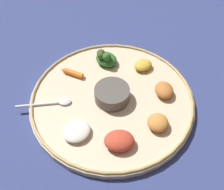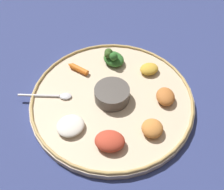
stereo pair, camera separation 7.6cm
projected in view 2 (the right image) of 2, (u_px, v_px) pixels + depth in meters
name	position (u px, v px, depth m)	size (l,w,h in m)	color
ground_plane	(112.00, 103.00, 0.79)	(2.40, 2.40, 0.00)	navy
platter	(112.00, 101.00, 0.78)	(0.45, 0.45, 0.02)	#C6B293
platter_rim	(112.00, 98.00, 0.77)	(0.45, 0.45, 0.01)	tan
center_bowl	(112.00, 94.00, 0.76)	(0.10, 0.10, 0.04)	#4C4742
spoon	(54.00, 96.00, 0.78)	(0.15, 0.05, 0.01)	silver
greens_pile	(113.00, 58.00, 0.85)	(0.09, 0.09, 0.05)	#2D6628
carrot_near_spoon	(78.00, 69.00, 0.84)	(0.07, 0.04, 0.02)	orange
mound_chickpea	(165.00, 96.00, 0.76)	(0.06, 0.05, 0.03)	#B2662D
mound_squash	(152.00, 128.00, 0.69)	(0.05, 0.06, 0.03)	#C67A38
mound_rice_white	(70.00, 126.00, 0.70)	(0.07, 0.07, 0.02)	silver
mound_berbere_red	(110.00, 141.00, 0.67)	(0.07, 0.06, 0.03)	#B73D28
mound_lentil_yellow	(149.00, 69.00, 0.83)	(0.06, 0.05, 0.02)	gold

